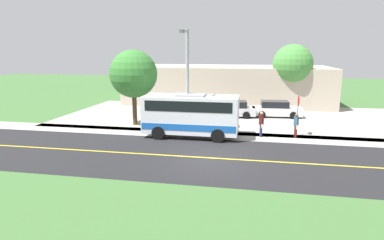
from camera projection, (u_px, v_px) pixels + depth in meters
name	position (u px, v px, depth m)	size (l,w,h in m)	color
ground_plane	(210.00, 158.00, 18.52)	(120.00, 120.00, 0.00)	#3D6633
road_surface	(210.00, 158.00, 18.52)	(8.00, 100.00, 0.01)	black
sidewalk	(220.00, 135.00, 23.52)	(2.40, 100.00, 0.01)	#9E9991
parking_lot_surface	(261.00, 117.00, 29.89)	(14.00, 36.00, 0.01)	#9E9991
road_centre_line	(210.00, 158.00, 18.52)	(0.16, 100.00, 0.00)	gold
shuttle_bus_front	(191.00, 113.00, 22.92)	(2.75, 6.65, 2.99)	white
pedestrian_with_bags	(296.00, 124.00, 22.86)	(0.72, 0.34, 1.69)	#4C1919
pedestrian_waiting	(261.00, 123.00, 23.00)	(0.72, 0.34, 1.78)	#1E2347
stop_sign	(298.00, 109.00, 23.00)	(0.76, 0.07, 2.88)	slate
street_light_pole	(187.00, 78.00, 22.78)	(1.97, 0.24, 7.37)	#9E9EA3
parked_car_near	(231.00, 109.00, 30.11)	(2.32, 4.54, 1.45)	silver
parked_car_far	(276.00, 109.00, 30.07)	(2.21, 4.50, 1.45)	white
tree_curbside	(133.00, 74.00, 26.11)	(3.79, 3.79, 6.02)	#4C3826
tree_lot_edge	(293.00, 64.00, 33.20)	(4.00, 4.00, 6.61)	#4C3826
commercial_building	(228.00, 84.00, 38.82)	(10.00, 22.80, 4.16)	#B7A893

